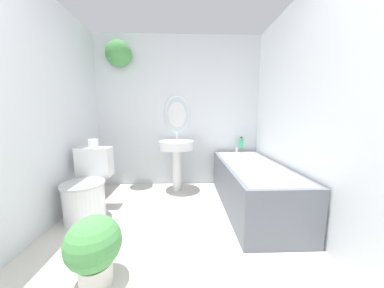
# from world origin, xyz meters

# --- Properties ---
(wall_back) EXTENTS (2.72, 0.38, 2.40)m
(wall_back) POSITION_xyz_m (-0.11, 2.67, 1.31)
(wall_back) COLOR silver
(wall_back) RESTS_ON ground_plane
(wall_left) EXTENTS (0.06, 2.78, 2.40)m
(wall_left) POSITION_xyz_m (-1.33, 1.33, 1.20)
(wall_left) COLOR silver
(wall_left) RESTS_ON ground_plane
(wall_right) EXTENTS (0.06, 2.78, 2.40)m
(wall_right) POSITION_xyz_m (1.33, 1.33, 1.20)
(wall_right) COLOR silver
(wall_right) RESTS_ON ground_plane
(toilet) EXTENTS (0.45, 0.62, 0.77)m
(toilet) POSITION_xyz_m (-1.02, 1.61, 0.31)
(toilet) COLOR white
(toilet) RESTS_ON ground_plane
(pedestal_sink) EXTENTS (0.53, 0.53, 0.87)m
(pedestal_sink) POSITION_xyz_m (-0.03, 2.36, 0.62)
(pedestal_sink) COLOR white
(pedestal_sink) RESTS_ON ground_plane
(bathtub) EXTENTS (0.70, 1.68, 0.63)m
(bathtub) POSITION_xyz_m (0.93, 1.77, 0.29)
(bathtub) COLOR slate
(bathtub) RESTS_ON ground_plane
(shampoo_bottle) EXTENTS (0.07, 0.07, 0.18)m
(shampoo_bottle) POSITION_xyz_m (1.01, 2.55, 0.71)
(shampoo_bottle) COLOR #38B275
(shampoo_bottle) RESTS_ON bathtub
(potted_plant) EXTENTS (0.37, 0.37, 0.49)m
(potted_plant) POSITION_xyz_m (-0.52, 0.69, 0.27)
(potted_plant) COLOR silver
(potted_plant) RESTS_ON ground_plane
(toilet_paper_roll) EXTENTS (0.11, 0.11, 0.10)m
(toilet_paper_roll) POSITION_xyz_m (-1.02, 1.83, 0.82)
(toilet_paper_roll) COLOR white
(toilet_paper_roll) RESTS_ON toilet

